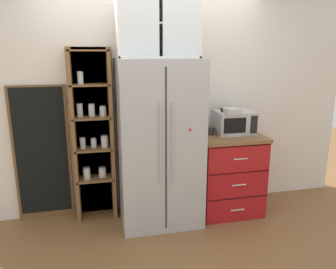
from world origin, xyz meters
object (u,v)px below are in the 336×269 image
at_px(refrigerator, 159,143).
at_px(bottle_cobalt, 228,124).
at_px(mug_red, 227,129).
at_px(chalkboard_menu, 42,154).
at_px(coffee_maker, 230,121).
at_px(microwave, 234,122).
at_px(bottle_clear, 204,126).
at_px(mug_charcoal, 210,131).

relative_size(refrigerator, bottle_cobalt, 7.06).
xyz_separation_m(refrigerator, mug_red, (0.83, 0.10, 0.09)).
bearing_deg(chalkboard_menu, coffee_maker, -7.65).
relative_size(coffee_maker, mug_red, 2.57).
xyz_separation_m(microwave, mug_red, (-0.07, 0.02, -0.08)).
bearing_deg(bottle_clear, refrigerator, -176.56).
bearing_deg(microwave, bottle_cobalt, -178.77).
relative_size(microwave, mug_charcoal, 3.75).
bearing_deg(bottle_cobalt, mug_charcoal, 177.20).
xyz_separation_m(coffee_maker, chalkboard_menu, (-2.09, 0.28, -0.33)).
bearing_deg(bottle_cobalt, chalkboard_menu, 173.44).
distance_m(microwave, mug_charcoal, 0.30).
height_order(coffee_maker, chalkboard_menu, chalkboard_menu).
height_order(bottle_cobalt, chalkboard_menu, chalkboard_menu).
distance_m(microwave, bottle_cobalt, 0.07).
relative_size(microwave, bottle_cobalt, 1.73).
height_order(mug_charcoal, bottle_cobalt, bottle_cobalt).
distance_m(refrigerator, coffee_maker, 0.86).
bearing_deg(mug_red, microwave, -14.65).
bearing_deg(microwave, coffee_maker, -149.80).
bearing_deg(coffee_maker, refrigerator, -177.14).
bearing_deg(bottle_cobalt, microwave, 1.23).
bearing_deg(microwave, chalkboard_menu, 173.70).
bearing_deg(microwave, mug_red, 165.35).
height_order(mug_charcoal, chalkboard_menu, chalkboard_menu).
xyz_separation_m(refrigerator, bottle_cobalt, (0.83, 0.08, 0.15)).
xyz_separation_m(coffee_maker, mug_charcoal, (-0.21, 0.05, -0.11)).
bearing_deg(chalkboard_menu, bottle_cobalt, -6.56).
xyz_separation_m(microwave, bottle_cobalt, (-0.07, -0.00, -0.02)).
bearing_deg(bottle_clear, mug_red, 12.74).
bearing_deg(mug_red, refrigerator, -173.02).
distance_m(refrigerator, bottle_clear, 0.54).
height_order(microwave, bottle_clear, microwave).
height_order(coffee_maker, bottle_cobalt, coffee_maker).
relative_size(microwave, bottle_clear, 1.71).
bearing_deg(bottle_clear, microwave, 7.76).
bearing_deg(mug_charcoal, coffee_maker, -13.55).
bearing_deg(mug_charcoal, refrigerator, -171.55).
xyz_separation_m(mug_red, bottle_cobalt, (-0.00, -0.02, 0.06)).
height_order(mug_charcoal, bottle_clear, bottle_clear).
bearing_deg(mug_charcoal, bottle_clear, -148.67).
bearing_deg(bottle_cobalt, mug_red, 85.42).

